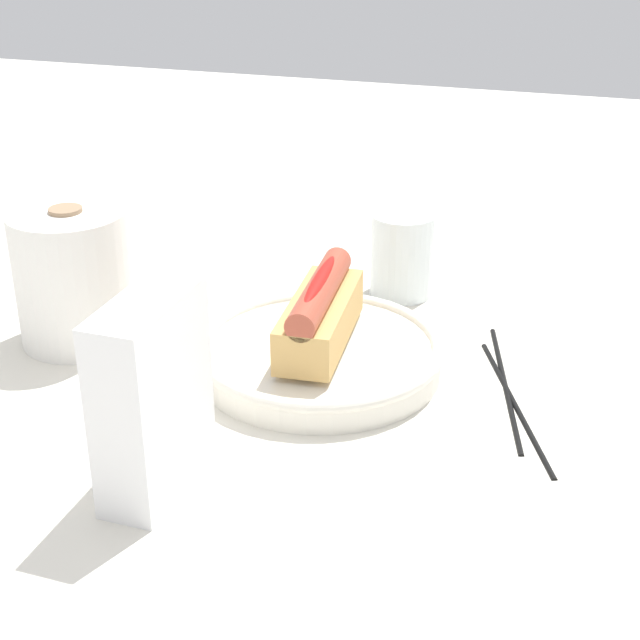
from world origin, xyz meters
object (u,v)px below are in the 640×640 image
(water_glass, at_px, (402,259))
(napkin_box, at_px, (152,395))
(serving_bowl, at_px, (320,354))
(chopstick_near, at_px, (506,384))
(chopstick_far, at_px, (515,403))
(hotdog_front, at_px, (320,312))
(paper_towel_roll, at_px, (74,277))

(water_glass, distance_m, napkin_box, 0.40)
(water_glass, relative_size, napkin_box, 0.60)
(serving_bowl, xyz_separation_m, chopstick_near, (0.02, -0.17, -0.01))
(napkin_box, xyz_separation_m, chopstick_far, (0.19, -0.24, -0.07))
(hotdog_front, height_order, chopstick_far, hotdog_front)
(hotdog_front, relative_size, paper_towel_roll, 1.14)
(water_glass, distance_m, chopstick_far, 0.25)
(paper_towel_roll, distance_m, chopstick_near, 0.41)
(napkin_box, bearing_deg, paper_towel_roll, 44.01)
(water_glass, xyz_separation_m, chopstick_far, (-0.20, -0.14, -0.04))
(chopstick_near, height_order, chopstick_far, same)
(paper_towel_roll, xyz_separation_m, chopstick_far, (-0.00, -0.42, -0.06))
(water_glass, bearing_deg, chopstick_near, -141.93)
(chopstick_near, bearing_deg, serving_bowl, 83.33)
(water_glass, bearing_deg, serving_bowl, 170.13)
(serving_bowl, distance_m, hotdog_front, 0.04)
(hotdog_front, distance_m, chopstick_far, 0.19)
(paper_towel_roll, distance_m, napkin_box, 0.26)
(serving_bowl, bearing_deg, chopstick_near, -83.13)
(paper_towel_roll, distance_m, chopstick_far, 0.42)
(hotdog_front, xyz_separation_m, paper_towel_roll, (-0.01, 0.24, 0.01))
(paper_towel_roll, xyz_separation_m, chopstick_near, (0.03, -0.41, -0.06))
(serving_bowl, relative_size, water_glass, 2.50)
(water_glass, bearing_deg, chopstick_far, -144.03)
(hotdog_front, height_order, water_glass, hotdog_front)
(chopstick_near, bearing_deg, paper_towel_roll, 80.16)
(serving_bowl, relative_size, hotdog_front, 1.47)
(paper_towel_roll, bearing_deg, water_glass, -54.51)
(paper_towel_roll, height_order, chopstick_near, paper_towel_roll)
(serving_bowl, xyz_separation_m, hotdog_front, (0.00, 0.00, 0.04))
(hotdog_front, xyz_separation_m, chopstick_far, (-0.01, -0.18, -0.06))
(hotdog_front, distance_m, napkin_box, 0.21)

